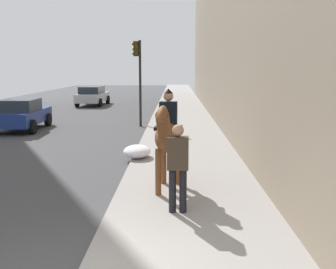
{
  "coord_description": "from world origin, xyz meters",
  "views": [
    {
      "loc": [
        -4.86,
        -1.34,
        2.87
      ],
      "look_at": [
        4.0,
        -1.17,
        1.4
      ],
      "focal_mm": 43.51,
      "sensor_mm": 36.0,
      "label": 1
    }
  ],
  "objects_px": {
    "pedestrian_greeting": "(178,163)",
    "car_near_lane": "(22,114)",
    "mounted_horse_near": "(168,135)",
    "traffic_light_near_curb": "(138,70)",
    "car_mid_lane": "(93,95)"
  },
  "relations": [
    {
      "from": "pedestrian_greeting",
      "to": "car_near_lane",
      "type": "relative_size",
      "value": 0.43
    },
    {
      "from": "mounted_horse_near",
      "to": "pedestrian_greeting",
      "type": "xyz_separation_m",
      "value": [
        -1.42,
        -0.22,
        -0.29
      ]
    },
    {
      "from": "mounted_horse_near",
      "to": "car_near_lane",
      "type": "bearing_deg",
      "value": -138.26
    },
    {
      "from": "mounted_horse_near",
      "to": "traffic_light_near_curb",
      "type": "xyz_separation_m",
      "value": [
        10.78,
        1.62,
        1.36
      ]
    },
    {
      "from": "car_near_lane",
      "to": "car_mid_lane",
      "type": "xyz_separation_m",
      "value": [
        12.27,
        -0.78,
        0.02
      ]
    },
    {
      "from": "pedestrian_greeting",
      "to": "traffic_light_near_curb",
      "type": "bearing_deg",
      "value": 10.62
    },
    {
      "from": "car_near_lane",
      "to": "car_mid_lane",
      "type": "height_order",
      "value": "same"
    },
    {
      "from": "mounted_horse_near",
      "to": "car_near_lane",
      "type": "xyz_separation_m",
      "value": [
        9.51,
        6.88,
        -0.65
      ]
    },
    {
      "from": "car_mid_lane",
      "to": "mounted_horse_near",
      "type": "bearing_deg",
      "value": -161.85
    },
    {
      "from": "car_near_lane",
      "to": "pedestrian_greeting",
      "type": "bearing_deg",
      "value": -148.62
    },
    {
      "from": "mounted_horse_near",
      "to": "traffic_light_near_curb",
      "type": "distance_m",
      "value": 10.99
    },
    {
      "from": "car_mid_lane",
      "to": "pedestrian_greeting",
      "type": "bearing_deg",
      "value": -162.26
    },
    {
      "from": "mounted_horse_near",
      "to": "pedestrian_greeting",
      "type": "relative_size",
      "value": 1.34
    },
    {
      "from": "car_near_lane",
      "to": "traffic_light_near_curb",
      "type": "xyz_separation_m",
      "value": [
        1.27,
        -5.26,
        2.01
      ]
    },
    {
      "from": "mounted_horse_near",
      "to": "car_mid_lane",
      "type": "bearing_deg",
      "value": -158.51
    }
  ]
}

